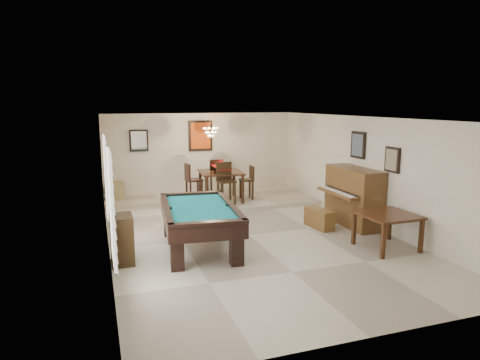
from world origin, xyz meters
TOP-DOWN VIEW (x-y plane):
  - ground_plane at (0.00, 0.00)m, footprint 6.00×9.00m
  - wall_back at (0.00, 4.50)m, footprint 6.00×0.04m
  - wall_front at (0.00, -4.50)m, footprint 6.00×0.04m
  - wall_left at (-3.00, 0.00)m, footprint 0.04×9.00m
  - wall_right at (3.00, 0.00)m, footprint 0.04×9.00m
  - ceiling at (0.00, 0.00)m, footprint 6.00×9.00m
  - dining_step at (0.00, 3.25)m, footprint 6.00×2.50m
  - window_left_front at (-2.97, -2.20)m, footprint 0.06×1.00m
  - window_left_rear at (-2.97, 0.60)m, footprint 0.06×1.00m
  - pool_table at (-1.25, -0.53)m, footprint 1.65×2.71m
  - square_table at (2.34, -1.74)m, footprint 1.09×1.09m
  - upright_piano at (2.51, -0.03)m, footprint 0.94×1.67m
  - piano_bench at (1.77, -0.01)m, footprint 0.41×0.85m
  - apothecary_chest at (-2.78, -0.83)m, footprint 0.40×0.60m
  - dining_table at (0.22, 2.98)m, footprint 1.26×1.26m
  - flower_vase at (0.22, 2.98)m, footprint 0.18×0.18m
  - dining_chair_south at (0.18, 2.27)m, footprint 0.47×0.47m
  - dining_chair_north at (0.25, 3.77)m, footprint 0.45×0.45m
  - dining_chair_west at (-0.57, 2.96)m, footprint 0.47×0.47m
  - dining_chair_east at (1.00, 2.96)m, footprint 0.38×0.38m
  - corner_bench at (-2.62, 4.15)m, footprint 0.45×0.55m
  - chandelier at (0.00, 3.20)m, footprint 0.44×0.44m
  - back_painting at (0.00, 4.46)m, footprint 0.75×0.06m
  - back_mirror at (-1.90, 4.46)m, footprint 0.55×0.06m
  - right_picture_upper at (2.96, 0.30)m, footprint 0.06×0.55m
  - right_picture_lower at (2.96, -1.00)m, footprint 0.06×0.45m

SIDE VIEW (x-z plane):
  - ground_plane at x=0.00m, z-range -0.02..0.00m
  - dining_step at x=0.00m, z-range 0.00..0.12m
  - piano_bench at x=1.77m, z-range 0.00..0.45m
  - square_table at x=2.34m, z-range 0.00..0.73m
  - corner_bench at x=-2.62m, z-range 0.12..0.61m
  - pool_table at x=-1.25m, z-range 0.00..0.86m
  - apothecary_chest at x=-2.78m, z-range 0.00..0.90m
  - dining_chair_east at x=1.00m, z-range 0.12..1.10m
  - dining_table at x=0.22m, z-range 0.12..1.10m
  - dining_chair_north at x=0.25m, z-range 0.12..1.25m
  - dining_chair_west at x=-0.57m, z-range 0.12..1.25m
  - upright_piano at x=2.51m, z-range 0.00..1.39m
  - dining_chair_south at x=0.18m, z-range 0.12..1.32m
  - flower_vase at x=0.22m, z-range 1.10..1.34m
  - wall_back at x=0.00m, z-range 0.00..2.60m
  - wall_front at x=0.00m, z-range 0.00..2.60m
  - wall_left at x=-3.00m, z-range 0.00..2.60m
  - wall_right at x=3.00m, z-range 0.00..2.60m
  - window_left_front at x=-2.97m, z-range 0.55..2.25m
  - window_left_rear at x=-2.97m, z-range 0.55..2.25m
  - right_picture_lower at x=2.96m, z-range 1.42..1.98m
  - back_mirror at x=-1.90m, z-range 1.48..2.12m
  - back_painting at x=0.00m, z-range 1.42..2.38m
  - right_picture_upper at x=2.96m, z-range 1.57..2.23m
  - chandelier at x=0.00m, z-range 1.90..2.50m
  - ceiling at x=0.00m, z-range 2.58..2.62m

